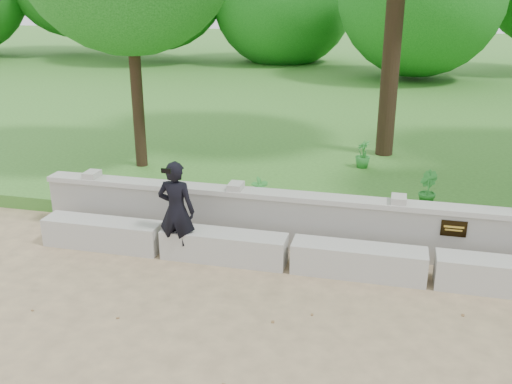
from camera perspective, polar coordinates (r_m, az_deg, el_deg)
ground at (r=6.82m, az=17.60°, el=-16.18°), size 80.00×80.00×0.00m
lawn at (r=19.92m, az=15.58°, el=8.20°), size 40.00×22.00×0.25m
concrete_bench at (r=8.34m, az=17.09°, el=-7.31°), size 11.90×0.45×0.45m
parapet_wall at (r=8.87m, az=17.06°, el=-3.91°), size 12.50×0.35×0.90m
man_main at (r=8.54m, az=-7.96°, el=-1.89°), size 0.57×0.51×1.55m
shrub_a at (r=9.69m, az=0.44°, el=-0.34°), size 0.39×0.39×0.63m
shrub_b at (r=10.30m, az=16.70°, el=0.18°), size 0.39×0.44×0.68m
shrub_d at (r=12.38m, az=10.65°, el=3.75°), size 0.41×0.43×0.59m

